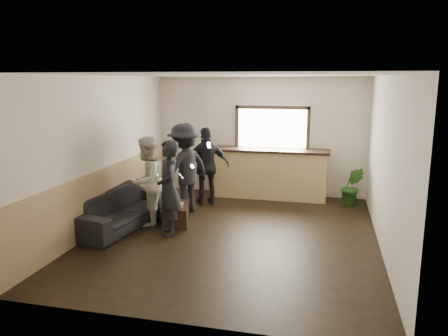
% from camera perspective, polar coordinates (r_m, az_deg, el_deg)
% --- Properties ---
extents(ground, '(5.00, 6.00, 0.01)m').
position_cam_1_polar(ground, '(7.92, 1.18, -8.65)').
color(ground, black).
extents(room_shell, '(5.01, 6.01, 2.80)m').
position_cam_1_polar(room_shell, '(7.73, -4.13, 2.09)').
color(room_shell, silver).
rests_on(room_shell, ground).
extents(bar_counter, '(2.70, 0.68, 2.13)m').
position_cam_1_polar(bar_counter, '(10.26, 6.01, -0.31)').
color(bar_counter, tan).
rests_on(bar_counter, ground).
extents(sofa, '(1.25, 2.43, 0.68)m').
position_cam_1_polar(sofa, '(8.49, -13.22, -5.16)').
color(sofa, black).
rests_on(sofa, ground).
extents(coffee_table, '(0.65, 0.91, 0.37)m').
position_cam_1_polar(coffee_table, '(8.50, -6.29, -5.99)').
color(coffee_table, black).
rests_on(coffee_table, ground).
extents(cup_a, '(0.16, 0.16, 0.09)m').
position_cam_1_polar(cup_a, '(8.61, -7.00, -4.20)').
color(cup_a, silver).
rests_on(cup_a, coffee_table).
extents(cup_b, '(0.12, 0.12, 0.10)m').
position_cam_1_polar(cup_b, '(8.24, -5.65, -4.85)').
color(cup_b, silver).
rests_on(cup_b, coffee_table).
extents(potted_plant, '(0.48, 0.39, 0.86)m').
position_cam_1_polar(potted_plant, '(9.95, 16.39, -2.32)').
color(potted_plant, '#2D6623').
rests_on(potted_plant, ground).
extents(person_a, '(0.64, 0.74, 1.70)m').
position_cam_1_polar(person_a, '(7.75, -7.23, -2.62)').
color(person_a, black).
rests_on(person_a, ground).
extents(person_b, '(0.76, 0.91, 1.69)m').
position_cam_1_polar(person_b, '(8.35, -10.01, -1.70)').
color(person_b, beige).
rests_on(person_b, ground).
extents(person_c, '(1.20, 1.39, 1.86)m').
position_cam_1_polar(person_c, '(8.99, -5.15, -0.09)').
color(person_c, black).
rests_on(person_c, ground).
extents(person_d, '(1.08, 0.85, 1.71)m').
position_cam_1_polar(person_d, '(9.60, -2.25, 0.24)').
color(person_d, black).
rests_on(person_d, ground).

